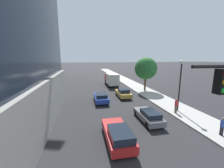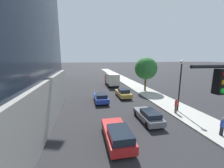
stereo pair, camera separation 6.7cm
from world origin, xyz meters
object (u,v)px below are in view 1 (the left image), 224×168
street_lamp (180,79)px  car_blue (101,97)px  box_truck (112,79)px  street_tree (146,69)px  pedestrian_blue_shirt (222,126)px  car_red (118,134)px  pedestrian_red_shirt (176,105)px  car_gray (149,116)px  car_gold (123,93)px  construction_building (26,33)px

street_lamp → car_blue: street_lamp is taller
car_blue → box_truck: bearing=71.2°
street_tree → pedestrian_blue_shirt: street_tree is taller
street_tree → car_red: street_tree is taller
pedestrian_red_shirt → car_gray: bearing=-163.3°
street_tree → car_gray: size_ratio=1.54×
pedestrian_red_shirt → car_gold: bearing=116.4°
car_blue → car_gold: 4.52m
car_gold → pedestrian_red_shirt: (4.15, -8.37, 0.34)m
construction_building → street_lamp: 40.67m
car_gold → pedestrian_blue_shirt: bearing=-70.3°
car_blue → pedestrian_blue_shirt: bearing=-52.4°
construction_building → street_tree: construction_building is taller
street_tree → car_blue: bearing=-151.8°
car_gold → pedestrian_blue_shirt: 14.38m
street_lamp → car_red: 10.72m
box_truck → pedestrian_red_shirt: size_ratio=3.89×
construction_building → street_lamp: construction_building is taller
box_truck → pedestrian_red_shirt: (4.15, -18.43, -0.64)m
car_gray → car_gold: (-0.00, 9.62, 0.06)m
construction_building → car_gray: bearing=-55.5°
car_red → pedestrian_blue_shirt: (8.93, -0.94, 0.23)m
street_lamp → pedestrian_blue_shirt: street_lamp is taller
street_lamp → car_red: street_lamp is taller
street_lamp → car_gold: bearing=121.9°
street_lamp → car_red: size_ratio=1.32×
construction_building → street_tree: size_ratio=4.85×
pedestrian_blue_shirt → car_blue: bearing=127.6°
box_truck → pedestrian_blue_shirt: box_truck is taller
construction_building → car_gray: size_ratio=7.45×
pedestrian_blue_shirt → street_lamp: bearing=90.0°
car_gold → box_truck: bearing=90.0°
car_red → car_gold: car_gold is taller
car_gray → pedestrian_blue_shirt: (4.85, -3.92, 0.29)m
box_truck → pedestrian_blue_shirt: (4.85, -23.60, -0.74)m
construction_building → car_gray: construction_building is taller
car_red → car_blue: size_ratio=1.05×
car_red → car_gold: size_ratio=1.06×
car_red → car_gold: 13.24m
car_blue → car_gold: size_ratio=1.02×
street_tree → car_gold: bearing=-149.8°
street_lamp → car_red: (-8.94, -4.80, -3.47)m
construction_building → pedestrian_red_shirt: construction_building is taller
car_gray → pedestrian_red_shirt: 4.35m
car_gold → car_gray: bearing=-90.0°
street_tree → box_truck: street_tree is taller
car_gray → car_red: 5.06m
street_lamp → box_truck: bearing=105.2°
car_gray → pedestrian_blue_shirt: pedestrian_blue_shirt is taller
car_red → pedestrian_blue_shirt: size_ratio=2.95×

